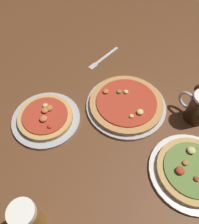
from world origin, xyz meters
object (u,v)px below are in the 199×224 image
pizza_plate_near (192,171)px  fork_left (103,58)px  pizza_plate_side (46,118)px  beer_mug_pale (29,221)px  pizza_plate_far (126,104)px  beer_mug_dark (198,107)px

pizza_plate_near → fork_left: size_ratio=1.43×
pizza_plate_near → pizza_plate_side: bearing=-177.2°
pizza_plate_near → beer_mug_pale: 0.55m
pizza_plate_far → beer_mug_dark: (0.27, 0.07, 0.05)m
pizza_plate_far → pizza_plate_side: 0.34m
pizza_plate_far → pizza_plate_side: same height
pizza_plate_far → beer_mug_dark: 0.28m
beer_mug_dark → beer_mug_pale: 0.71m
beer_mug_dark → beer_mug_pale: bearing=-119.4°
pizza_plate_near → beer_mug_pale: beer_mug_pale is taller
pizza_plate_side → beer_mug_pale: 0.40m
beer_mug_dark → fork_left: (-0.48, 0.17, -0.06)m
fork_left → beer_mug_pale: bearing=-80.2°
pizza_plate_near → beer_mug_dark: bearing=100.2°
pizza_plate_near → pizza_plate_far: 0.36m
pizza_plate_side → fork_left: (0.05, 0.44, -0.01)m
pizza_plate_far → beer_mug_pale: size_ratio=1.96×
beer_mug_dark → pizza_plate_near: bearing=-79.8°
beer_mug_dark → beer_mug_pale: beer_mug_pale is taller
pizza_plate_side → fork_left: size_ratio=1.33×
beer_mug_dark → pizza_plate_far: bearing=-166.1°
beer_mug_pale → fork_left: size_ratio=0.83×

